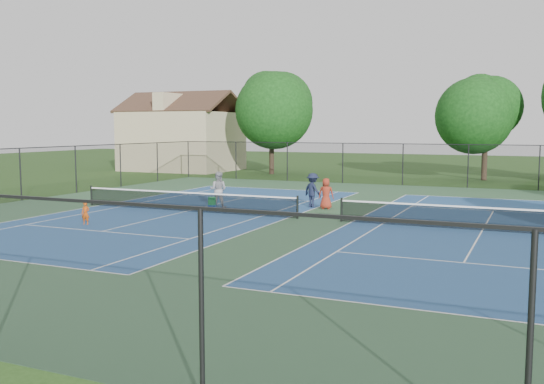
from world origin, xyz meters
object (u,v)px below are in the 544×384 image
at_px(ball_hopper, 212,201).
at_px(instructor, 218,190).
at_px(tree_back_a, 272,106).
at_px(clapboard_house, 182,138).
at_px(ball_crate, 212,208).
at_px(bystander_b, 313,190).
at_px(child_player, 86,213).
at_px(bystander_c, 326,194).
at_px(tree_back_c, 486,111).

bearing_deg(ball_hopper, instructor, 99.52).
bearing_deg(instructor, tree_back_a, -83.61).
distance_m(clapboard_house, ball_crate, 29.59).
distance_m(instructor, ball_hopper, 1.06).
height_order(bystander_b, ball_crate, bystander_b).
height_order(instructor, ball_hopper, instructor).
xyz_separation_m(tree_back_a, child_player, (4.22, -29.27, -5.54)).
distance_m(child_player, bystander_c, 11.93).
xyz_separation_m(tree_back_c, clapboard_house, (-28.00, -0.00, -2.39)).
bearing_deg(ball_crate, child_player, -113.77).
relative_size(tree_back_c, bystander_b, 4.65).
height_order(instructor, bystander_c, instructor).
xyz_separation_m(child_player, bystander_c, (7.84, 8.99, 0.30)).
bearing_deg(clapboard_house, child_player, -64.84).
bearing_deg(bystander_b, ball_hopper, 64.60).
xyz_separation_m(tree_back_a, clapboard_house, (-10.00, 1.00, -2.95)).
relative_size(instructor, bystander_b, 1.05).
height_order(clapboard_house, child_player, clapboard_house).
relative_size(bystander_b, ball_crate, 4.63).
distance_m(bystander_b, ball_hopper, 5.30).
distance_m(tree_back_a, tree_back_c, 18.04).
xyz_separation_m(tree_back_c, child_player, (-13.78, -30.27, -4.98)).
bearing_deg(bystander_c, ball_crate, 14.84).
relative_size(clapboard_house, bystander_b, 5.98).
bearing_deg(bystander_c, tree_back_a, -73.11).
xyz_separation_m(bystander_b, ball_hopper, (-4.28, -3.10, -0.42)).
relative_size(ball_crate, ball_hopper, 0.98).
height_order(tree_back_a, child_player, tree_back_a).
height_order(child_player, bystander_b, bystander_b).
height_order(tree_back_c, ball_hopper, tree_back_c).
relative_size(tree_back_c, ball_hopper, 21.07).
relative_size(child_player, ball_hopper, 2.50).
distance_m(clapboard_house, instructor, 28.67).
relative_size(tree_back_a, ball_crate, 23.43).
xyz_separation_m(tree_back_c, bystander_c, (-5.94, -21.29, -4.68)).
bearing_deg(bystander_c, clapboard_house, -57.82).
bearing_deg(bystander_b, clapboard_house, -16.05).
distance_m(tree_back_a, child_player, 30.09).
distance_m(tree_back_c, bystander_c, 22.59).
height_order(clapboard_house, ball_hopper, clapboard_house).
bearing_deg(bystander_b, bystander_c, -171.54).
xyz_separation_m(tree_back_c, instructor, (-11.21, -23.14, -4.53)).
bearing_deg(instructor, ball_hopper, 88.86).
distance_m(tree_back_c, ball_crate, 27.03).
distance_m(clapboard_house, bystander_c, 30.74).
relative_size(bystander_b, ball_hopper, 4.53).
xyz_separation_m(clapboard_house, bystander_b, (21.22, -20.98, -2.19)).
bearing_deg(instructor, bystander_b, -164.66).
height_order(child_player, ball_hopper, child_player).
height_order(tree_back_c, bystander_c, tree_back_c).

